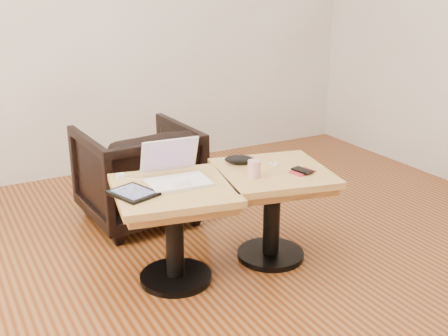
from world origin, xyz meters
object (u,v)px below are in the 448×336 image
laptop (176,173)px  striped_cup (254,169)px  armchair (138,174)px  side_table_right (272,192)px  side_table_left (174,211)px

laptop → striped_cup: laptop is taller
laptop → striped_cup: size_ratio=3.71×
laptop → armchair: (0.06, 0.76, -0.25)m
side_table_right → striped_cup: 0.23m
side_table_right → striped_cup: size_ratio=7.82×
side_table_right → laptop: bearing=-177.7°
side_table_right → laptop: laptop is taller
striped_cup → laptop: bearing=161.0°
side_table_right → side_table_left: bearing=-170.5°
armchair → striped_cup: bearing=106.6°
laptop → striped_cup: 0.41m
side_table_left → side_table_right: bearing=8.0°
side_table_right → striped_cup: bearing=-151.7°
side_table_left → side_table_right: (0.57, -0.02, 0.00)m
side_table_left → striped_cup: size_ratio=7.68×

